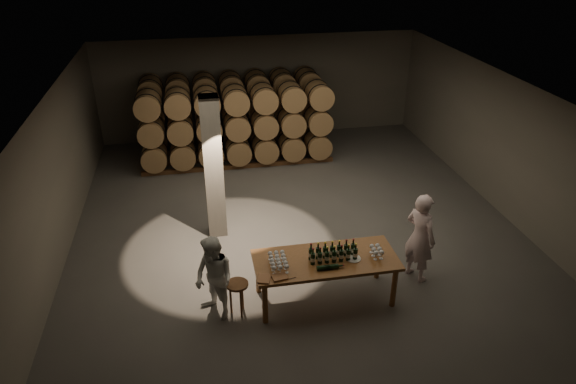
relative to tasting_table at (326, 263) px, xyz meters
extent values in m
plane|color=#575451|center=(0.00, 2.50, -0.80)|extent=(12.00, 12.00, 0.00)
plane|color=#605E59|center=(0.00, 2.50, 2.40)|extent=(12.00, 12.00, 0.00)
plane|color=#6A655A|center=(0.00, 8.50, 0.80)|extent=(10.00, 0.00, 10.00)
plane|color=#6A655A|center=(0.00, -3.50, 0.80)|extent=(10.00, 0.00, 10.00)
plane|color=#6A655A|center=(-5.00, 2.50, 0.80)|extent=(0.00, 12.00, 12.00)
plane|color=#6A655A|center=(5.00, 2.50, 0.80)|extent=(0.00, 12.00, 12.00)
cube|color=#6B665D|center=(-1.80, 2.70, 0.80)|extent=(0.40, 0.40, 3.20)
cylinder|color=brown|center=(-1.18, -0.43, -0.38)|extent=(0.10, 0.10, 0.84)
cylinder|color=brown|center=(1.18, -0.43, -0.38)|extent=(0.10, 0.10, 0.84)
cylinder|color=brown|center=(-1.18, 0.43, -0.38)|extent=(0.10, 0.10, 0.84)
cylinder|color=brown|center=(1.18, 0.43, -0.38)|extent=(0.10, 0.10, 0.84)
cube|color=brown|center=(0.00, 0.00, 0.07)|extent=(2.60, 1.10, 0.06)
cube|color=#55331D|center=(-0.96, 7.40, -0.74)|extent=(5.48, 0.10, 0.12)
cube|color=#55331D|center=(-0.96, 8.00, -0.74)|extent=(5.48, 0.10, 0.12)
cylinder|color=#9D7447|center=(-3.30, 7.70, -0.33)|extent=(0.70, 0.95, 0.70)
cylinder|color=black|center=(-3.30, 7.44, -0.33)|extent=(0.73, 0.04, 0.73)
cylinder|color=black|center=(-3.30, 7.96, -0.33)|extent=(0.73, 0.04, 0.73)
cylinder|color=#9D7447|center=(-2.52, 7.70, -0.33)|extent=(0.70, 0.95, 0.70)
cylinder|color=black|center=(-2.52, 7.44, -0.33)|extent=(0.73, 0.04, 0.73)
cylinder|color=black|center=(-2.52, 7.96, -0.33)|extent=(0.73, 0.04, 0.73)
cylinder|color=#9D7447|center=(-1.74, 7.70, -0.33)|extent=(0.70, 0.95, 0.70)
cylinder|color=black|center=(-1.74, 7.44, -0.33)|extent=(0.73, 0.04, 0.73)
cylinder|color=black|center=(-1.74, 7.96, -0.33)|extent=(0.73, 0.04, 0.73)
cylinder|color=#9D7447|center=(-0.96, 7.70, -0.33)|extent=(0.70, 0.95, 0.70)
cylinder|color=black|center=(-0.96, 7.44, -0.33)|extent=(0.73, 0.04, 0.73)
cylinder|color=black|center=(-0.96, 7.96, -0.33)|extent=(0.73, 0.04, 0.73)
cylinder|color=#9D7447|center=(-0.18, 7.70, -0.33)|extent=(0.70, 0.95, 0.70)
cylinder|color=black|center=(-0.18, 7.44, -0.33)|extent=(0.73, 0.04, 0.73)
cylinder|color=black|center=(-0.18, 7.96, -0.33)|extent=(0.73, 0.04, 0.73)
cylinder|color=#9D7447|center=(0.60, 7.70, -0.33)|extent=(0.70, 0.95, 0.70)
cylinder|color=black|center=(0.60, 7.44, -0.33)|extent=(0.73, 0.04, 0.73)
cylinder|color=black|center=(0.60, 7.96, -0.33)|extent=(0.73, 0.04, 0.73)
cylinder|color=#9D7447|center=(1.38, 7.70, -0.33)|extent=(0.70, 0.95, 0.70)
cylinder|color=black|center=(1.38, 7.44, -0.33)|extent=(0.73, 0.04, 0.73)
cylinder|color=black|center=(1.38, 7.96, -0.33)|extent=(0.73, 0.04, 0.73)
cylinder|color=#9D7447|center=(-3.30, 7.70, 0.41)|extent=(0.70, 0.95, 0.70)
cylinder|color=black|center=(-3.30, 7.44, 0.41)|extent=(0.73, 0.04, 0.73)
cylinder|color=black|center=(-3.30, 7.96, 0.41)|extent=(0.73, 0.04, 0.73)
cylinder|color=#9D7447|center=(-2.52, 7.70, 0.41)|extent=(0.70, 0.95, 0.70)
cylinder|color=black|center=(-2.52, 7.44, 0.41)|extent=(0.73, 0.04, 0.73)
cylinder|color=black|center=(-2.52, 7.96, 0.41)|extent=(0.73, 0.04, 0.73)
cylinder|color=#9D7447|center=(-1.74, 7.70, 0.41)|extent=(0.70, 0.95, 0.70)
cylinder|color=black|center=(-1.74, 7.44, 0.41)|extent=(0.73, 0.04, 0.73)
cylinder|color=black|center=(-1.74, 7.96, 0.41)|extent=(0.73, 0.04, 0.73)
cylinder|color=#9D7447|center=(-0.96, 7.70, 0.41)|extent=(0.70, 0.95, 0.70)
cylinder|color=black|center=(-0.96, 7.44, 0.41)|extent=(0.73, 0.04, 0.73)
cylinder|color=black|center=(-0.96, 7.96, 0.41)|extent=(0.73, 0.04, 0.73)
cylinder|color=#9D7447|center=(-0.18, 7.70, 0.41)|extent=(0.70, 0.95, 0.70)
cylinder|color=black|center=(-0.18, 7.44, 0.41)|extent=(0.73, 0.04, 0.73)
cylinder|color=black|center=(-0.18, 7.96, 0.41)|extent=(0.73, 0.04, 0.73)
cylinder|color=#9D7447|center=(0.60, 7.70, 0.41)|extent=(0.70, 0.95, 0.70)
cylinder|color=black|center=(0.60, 7.44, 0.41)|extent=(0.73, 0.04, 0.73)
cylinder|color=black|center=(0.60, 7.96, 0.41)|extent=(0.73, 0.04, 0.73)
cylinder|color=#9D7447|center=(1.38, 7.70, 0.41)|extent=(0.70, 0.95, 0.70)
cylinder|color=black|center=(1.38, 7.44, 0.41)|extent=(0.73, 0.04, 0.73)
cylinder|color=black|center=(1.38, 7.96, 0.41)|extent=(0.73, 0.04, 0.73)
cylinder|color=#9D7447|center=(-3.30, 7.70, 1.15)|extent=(0.70, 0.95, 0.70)
cylinder|color=black|center=(-3.30, 7.44, 1.15)|extent=(0.73, 0.04, 0.73)
cylinder|color=black|center=(-3.30, 7.96, 1.15)|extent=(0.73, 0.04, 0.73)
cylinder|color=#9D7447|center=(-2.52, 7.70, 1.15)|extent=(0.70, 0.95, 0.70)
cylinder|color=black|center=(-2.52, 7.44, 1.15)|extent=(0.73, 0.04, 0.73)
cylinder|color=black|center=(-2.52, 7.96, 1.15)|extent=(0.73, 0.04, 0.73)
cylinder|color=#9D7447|center=(-1.74, 7.70, 1.15)|extent=(0.70, 0.95, 0.70)
cylinder|color=black|center=(-1.74, 7.44, 1.15)|extent=(0.73, 0.04, 0.73)
cylinder|color=black|center=(-1.74, 7.96, 1.15)|extent=(0.73, 0.04, 0.73)
cylinder|color=#9D7447|center=(-0.96, 7.70, 1.15)|extent=(0.70, 0.95, 0.70)
cylinder|color=black|center=(-0.96, 7.44, 1.15)|extent=(0.73, 0.04, 0.73)
cylinder|color=black|center=(-0.96, 7.96, 1.15)|extent=(0.73, 0.04, 0.73)
cylinder|color=#9D7447|center=(-0.18, 7.70, 1.15)|extent=(0.70, 0.95, 0.70)
cylinder|color=black|center=(-0.18, 7.44, 1.15)|extent=(0.73, 0.04, 0.73)
cylinder|color=black|center=(-0.18, 7.96, 1.15)|extent=(0.73, 0.04, 0.73)
cylinder|color=#9D7447|center=(0.60, 7.70, 1.15)|extent=(0.70, 0.95, 0.70)
cylinder|color=black|center=(0.60, 7.44, 1.15)|extent=(0.73, 0.04, 0.73)
cylinder|color=black|center=(0.60, 7.96, 1.15)|extent=(0.73, 0.04, 0.73)
cylinder|color=#9D7447|center=(1.38, 7.70, 1.15)|extent=(0.70, 0.95, 0.70)
cylinder|color=black|center=(1.38, 7.44, 1.15)|extent=(0.73, 0.04, 0.73)
cylinder|color=black|center=(1.38, 7.96, 1.15)|extent=(0.73, 0.04, 0.73)
cube|color=#55331D|center=(-0.96, 6.00, -0.74)|extent=(5.48, 0.10, 0.12)
cube|color=#55331D|center=(-0.96, 6.60, -0.74)|extent=(5.48, 0.10, 0.12)
cylinder|color=#9D7447|center=(-3.30, 6.30, -0.33)|extent=(0.70, 0.95, 0.70)
cylinder|color=black|center=(-3.30, 6.04, -0.33)|extent=(0.73, 0.04, 0.73)
cylinder|color=black|center=(-3.30, 6.56, -0.33)|extent=(0.73, 0.04, 0.73)
cylinder|color=#9D7447|center=(-2.52, 6.30, -0.33)|extent=(0.70, 0.95, 0.70)
cylinder|color=black|center=(-2.52, 6.04, -0.33)|extent=(0.73, 0.04, 0.73)
cylinder|color=black|center=(-2.52, 6.56, -0.33)|extent=(0.73, 0.04, 0.73)
cylinder|color=#9D7447|center=(-1.74, 6.30, -0.33)|extent=(0.70, 0.95, 0.70)
cylinder|color=black|center=(-1.74, 6.04, -0.33)|extent=(0.73, 0.04, 0.73)
cylinder|color=black|center=(-1.74, 6.56, -0.33)|extent=(0.73, 0.04, 0.73)
cylinder|color=#9D7447|center=(-0.96, 6.30, -0.33)|extent=(0.70, 0.95, 0.70)
cylinder|color=black|center=(-0.96, 6.04, -0.33)|extent=(0.73, 0.04, 0.73)
cylinder|color=black|center=(-0.96, 6.56, -0.33)|extent=(0.73, 0.04, 0.73)
cylinder|color=#9D7447|center=(-0.18, 6.30, -0.33)|extent=(0.70, 0.95, 0.70)
cylinder|color=black|center=(-0.18, 6.04, -0.33)|extent=(0.73, 0.04, 0.73)
cylinder|color=black|center=(-0.18, 6.56, -0.33)|extent=(0.73, 0.04, 0.73)
cylinder|color=#9D7447|center=(0.60, 6.30, -0.33)|extent=(0.70, 0.95, 0.70)
cylinder|color=black|center=(0.60, 6.04, -0.33)|extent=(0.73, 0.04, 0.73)
cylinder|color=black|center=(0.60, 6.56, -0.33)|extent=(0.73, 0.04, 0.73)
cylinder|color=#9D7447|center=(1.38, 6.30, -0.33)|extent=(0.70, 0.95, 0.70)
cylinder|color=black|center=(1.38, 6.04, -0.33)|extent=(0.73, 0.04, 0.73)
cylinder|color=black|center=(1.38, 6.56, -0.33)|extent=(0.73, 0.04, 0.73)
cylinder|color=#9D7447|center=(-3.30, 6.30, 0.41)|extent=(0.70, 0.95, 0.70)
cylinder|color=black|center=(-3.30, 6.04, 0.41)|extent=(0.73, 0.04, 0.73)
cylinder|color=black|center=(-3.30, 6.56, 0.41)|extent=(0.73, 0.04, 0.73)
cylinder|color=#9D7447|center=(-2.52, 6.30, 0.41)|extent=(0.70, 0.95, 0.70)
cylinder|color=black|center=(-2.52, 6.04, 0.41)|extent=(0.73, 0.04, 0.73)
cylinder|color=black|center=(-2.52, 6.56, 0.41)|extent=(0.73, 0.04, 0.73)
cylinder|color=#9D7447|center=(-1.74, 6.30, 0.41)|extent=(0.70, 0.95, 0.70)
cylinder|color=black|center=(-1.74, 6.04, 0.41)|extent=(0.73, 0.04, 0.73)
cylinder|color=black|center=(-1.74, 6.56, 0.41)|extent=(0.73, 0.04, 0.73)
cylinder|color=#9D7447|center=(-0.96, 6.30, 0.41)|extent=(0.70, 0.95, 0.70)
cylinder|color=black|center=(-0.96, 6.04, 0.41)|extent=(0.73, 0.04, 0.73)
cylinder|color=black|center=(-0.96, 6.56, 0.41)|extent=(0.73, 0.04, 0.73)
cylinder|color=#9D7447|center=(-0.18, 6.30, 0.41)|extent=(0.70, 0.95, 0.70)
cylinder|color=black|center=(-0.18, 6.04, 0.41)|extent=(0.73, 0.04, 0.73)
cylinder|color=black|center=(-0.18, 6.56, 0.41)|extent=(0.73, 0.04, 0.73)
cylinder|color=#9D7447|center=(0.60, 6.30, 0.41)|extent=(0.70, 0.95, 0.70)
cylinder|color=black|center=(0.60, 6.04, 0.41)|extent=(0.73, 0.04, 0.73)
cylinder|color=black|center=(0.60, 6.56, 0.41)|extent=(0.73, 0.04, 0.73)
cylinder|color=#9D7447|center=(1.38, 6.30, 0.41)|extent=(0.70, 0.95, 0.70)
cylinder|color=black|center=(1.38, 6.04, 0.41)|extent=(0.73, 0.04, 0.73)
cylinder|color=black|center=(1.38, 6.56, 0.41)|extent=(0.73, 0.04, 0.73)
cylinder|color=#9D7447|center=(-3.30, 6.30, 1.15)|extent=(0.70, 0.95, 0.70)
cylinder|color=black|center=(-3.30, 6.04, 1.15)|extent=(0.73, 0.04, 0.73)
cylinder|color=black|center=(-3.30, 6.56, 1.15)|extent=(0.73, 0.04, 0.73)
cylinder|color=#9D7447|center=(-2.52, 6.30, 1.15)|extent=(0.70, 0.95, 0.70)
cylinder|color=black|center=(-2.52, 6.04, 1.15)|extent=(0.73, 0.04, 0.73)
cylinder|color=black|center=(-2.52, 6.56, 1.15)|extent=(0.73, 0.04, 0.73)
cylinder|color=#9D7447|center=(-1.74, 6.30, 1.15)|extent=(0.70, 0.95, 0.70)
cylinder|color=black|center=(-1.74, 6.04, 1.15)|extent=(0.73, 0.04, 0.73)
cylinder|color=black|center=(-1.74, 6.56, 1.15)|extent=(0.73, 0.04, 0.73)
cylinder|color=#9D7447|center=(-0.96, 6.30, 1.15)|extent=(0.70, 0.95, 0.70)
cylinder|color=black|center=(-0.96, 6.04, 1.15)|extent=(0.73, 0.04, 0.73)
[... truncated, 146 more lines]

